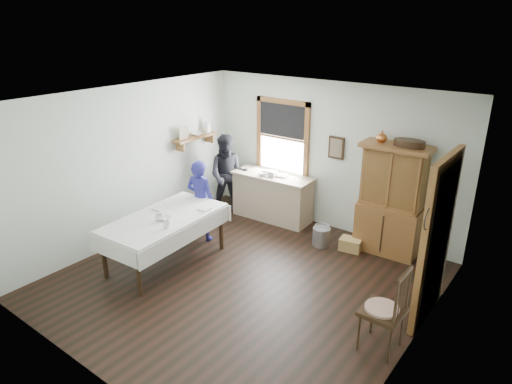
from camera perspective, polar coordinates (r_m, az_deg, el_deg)
room at (r=6.38m, az=-1.71°, el=-0.74°), size 5.01×5.01×2.70m
window at (r=8.76m, az=3.32°, el=7.30°), size 1.18×0.07×1.48m
doorway at (r=6.16m, az=21.81°, el=-5.13°), size 0.09×1.14×2.22m
wall_shelf at (r=8.92m, az=-7.45°, el=7.01°), size 0.24×1.00×0.44m
framed_picture at (r=8.21m, az=9.98°, el=5.46°), size 0.30×0.04×0.40m
rug_beater at (r=5.45m, az=20.89°, el=-1.98°), size 0.01×0.27×0.27m
work_counter at (r=8.85m, az=2.06°, el=-0.60°), size 1.60×0.68×0.90m
china_hutch at (r=7.71m, az=16.48°, el=-1.03°), size 1.11×0.55×1.86m
dining_table at (r=7.43m, az=-11.23°, el=-5.87°), size 1.17×2.07×0.80m
spindle_chair at (r=5.68m, az=15.59°, el=-13.76°), size 0.52×0.52×1.11m
pail at (r=8.01m, az=8.16°, el=-5.53°), size 0.37×0.37×0.32m
wicker_basket at (r=7.95m, az=11.76°, el=-6.43°), size 0.40×0.31×0.21m
woman_blue at (r=8.01m, az=-6.92°, el=-1.42°), size 0.54×0.40×1.35m
figure_dark at (r=8.96m, az=-3.46°, el=1.73°), size 0.93×0.88×1.50m
table_cup_a at (r=7.13m, az=-11.99°, el=-3.14°), size 0.14×0.14×0.10m
table_cup_b at (r=6.86m, az=-11.12°, el=-4.07°), size 0.10×0.10×0.10m
table_bowl at (r=7.15m, az=-11.35°, el=-3.23°), size 0.26×0.26×0.05m
counter_book at (r=8.67m, az=2.83°, el=2.17°), size 0.19×0.23×0.02m
counter_bowl at (r=8.64m, az=0.92°, el=2.29°), size 0.27×0.27×0.06m
shelf_bowl at (r=8.92m, az=-7.41°, el=7.17°), size 0.22×0.22×0.05m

